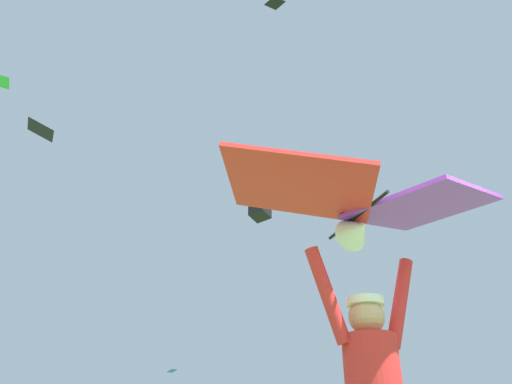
% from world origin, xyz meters
% --- Properties ---
extents(held_stunt_kite, '(2.09, 1.34, 0.43)m').
position_xyz_m(held_stunt_kite, '(0.17, 0.17, 2.25)').
color(held_stunt_kite, black).
extents(distant_kite_black_mid_left, '(1.21, 1.26, 0.50)m').
position_xyz_m(distant_kite_black_mid_left, '(-0.41, 13.32, 10.32)').
color(distant_kite_black_mid_left, black).
extents(distant_kite_black_overhead_distant, '(1.07, 1.07, 0.27)m').
position_xyz_m(distant_kite_black_overhead_distant, '(8.10, 11.61, 20.09)').
color(distant_kite_black_overhead_distant, black).
extents(distant_kite_black_mid_right, '(0.90, 0.94, 1.12)m').
position_xyz_m(distant_kite_black_mid_right, '(6.90, 11.21, 8.64)').
color(distant_kite_black_mid_right, black).
extents(distant_kite_blue_low_right, '(0.68, 0.66, 0.26)m').
position_xyz_m(distant_kite_blue_low_right, '(11.67, 27.84, 5.43)').
color(distant_kite_blue_low_right, blue).
extents(distant_kite_green_high_left, '(1.00, 0.97, 0.44)m').
position_xyz_m(distant_kite_green_high_left, '(-1.76, 22.69, 18.32)').
color(distant_kite_green_high_left, green).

